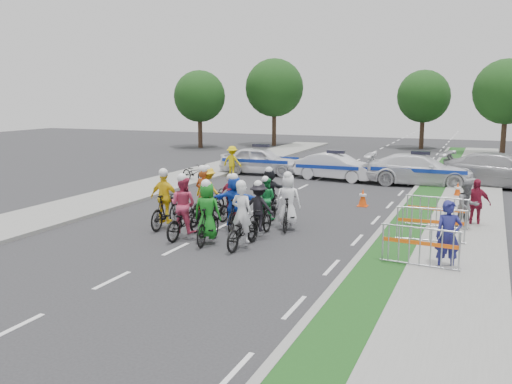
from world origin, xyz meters
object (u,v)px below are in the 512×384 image
at_px(police_car_2, 420,170).
at_px(cone_0, 363,198).
at_px(rider_7, 288,207).
at_px(rider_8, 266,206).
at_px(rider_11, 270,194).
at_px(police_car_0, 261,161).
at_px(parked_bike, 194,173).
at_px(rider_10, 208,196).
at_px(tree_4, 424,96).
at_px(rider_5, 235,206).
at_px(rider_3, 165,205).
at_px(rider_6, 204,205).
at_px(civilian_sedan, 504,171).
at_px(rider_1, 208,219).
at_px(spectator_1, 467,206).
at_px(spectator_0, 448,236).
at_px(tree_3, 274,88).
at_px(rider_0, 242,225).
at_px(rider_9, 231,202).
at_px(spectator_2, 475,204).
at_px(rider_2, 184,214).
at_px(barrier_1, 430,227).
at_px(tree_0, 200,96).
at_px(tree_1, 507,92).
at_px(marshal_hiviz, 232,161).
at_px(police_car_1, 336,167).
at_px(cone_1, 458,190).
at_px(rider_4, 259,214).
at_px(barrier_2, 437,214).

height_order(police_car_2, cone_0, police_car_2).
height_order(rider_7, rider_8, rider_7).
xyz_separation_m(rider_11, police_car_0, (-4.29, 9.80, 0.00)).
bearing_deg(cone_0, parked_bike, 161.81).
xyz_separation_m(rider_10, police_car_0, (-2.33, 10.93, 0.03)).
bearing_deg(tree_4, rider_5, -94.40).
relative_size(rider_3, rider_6, 0.97).
bearing_deg(civilian_sedan, rider_1, 159.69).
height_order(spectator_1, tree_4, tree_4).
xyz_separation_m(spectator_0, tree_3, (-16.35, 31.17, 3.99)).
height_order(rider_0, rider_10, rider_0).
height_order(rider_9, police_car_0, rider_9).
relative_size(rider_5, rider_11, 1.06).
relative_size(rider_8, spectator_0, 0.93).
bearing_deg(spectator_1, police_car_2, 69.53).
relative_size(rider_8, spectator_2, 1.01).
height_order(rider_2, cone_0, rider_2).
distance_m(barrier_1, tree_4, 31.20).
height_order(rider_1, rider_11, rider_1).
relative_size(rider_2, rider_10, 1.05).
height_order(civilian_sedan, parked_bike, civilian_sedan).
bearing_deg(tree_0, tree_1, 4.97).
bearing_deg(marshal_hiviz, rider_9, 118.56).
bearing_deg(rider_10, rider_8, -178.66).
bearing_deg(police_car_1, tree_3, 39.14).
bearing_deg(rider_5, police_car_0, -81.91).
xyz_separation_m(rider_8, spectator_1, (6.39, 1.49, 0.20)).
distance_m(rider_5, marshal_hiviz, 12.24).
distance_m(police_car_2, marshal_hiviz, 9.72).
height_order(rider_9, tree_3, tree_3).
relative_size(rider_5, police_car_0, 0.42).
xyz_separation_m(tree_3, tree_4, (12.00, 2.00, -0.70)).
bearing_deg(police_car_1, cone_0, -147.29).
bearing_deg(rider_11, police_car_0, -64.09).
bearing_deg(tree_0, rider_0, -59.91).
bearing_deg(spectator_2, police_car_1, 117.37).
distance_m(police_car_0, police_car_2, 8.62).
bearing_deg(rider_2, spectator_2, -147.53).
relative_size(rider_0, cone_1, 2.85).
relative_size(rider_11, police_car_2, 0.34).
height_order(rider_4, rider_6, rider_6).
height_order(police_car_1, police_car_2, police_car_2).
height_order(rider_5, rider_6, rider_6).
distance_m(spectator_0, barrier_1, 2.51).
xyz_separation_m(tree_1, tree_3, (-18.00, 2.00, 0.35)).
relative_size(rider_2, tree_3, 0.28).
bearing_deg(cone_0, rider_1, -112.55).
height_order(rider_8, cone_1, rider_8).
height_order(barrier_2, cone_0, barrier_2).
bearing_deg(rider_11, rider_6, 58.94).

